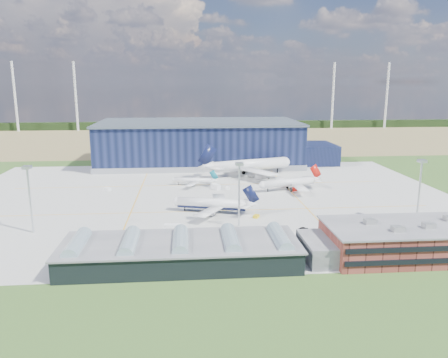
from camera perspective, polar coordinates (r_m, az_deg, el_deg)
ground at (r=182.06m, az=-2.30°, el=-3.31°), size 600.00×600.00×0.00m
apron at (r=191.68m, az=-2.44°, el=-2.48°), size 220.00×160.00×0.08m
farmland at (r=398.15m, az=-3.79°, el=5.36°), size 600.00×220.00×0.01m
treeline at (r=477.21m, az=-4.01°, el=7.04°), size 600.00×8.00×8.00m
horizon_dressing at (r=504.18m, az=-26.67°, el=9.49°), size 440.20×18.00×70.00m
hangar at (r=272.64m, az=-2.67°, el=4.51°), size 145.00×62.00×26.10m
ops_building at (r=138.48m, az=22.55°, el=-7.39°), size 46.00×23.00×10.90m
glass_concourse at (r=123.85m, az=-4.02°, el=-9.31°), size 78.00×23.00×8.60m
light_mast_west at (r=157.85m, az=-24.12°, el=-1.12°), size 2.60×2.60×23.00m
light_mast_center at (r=150.02m, az=2.00°, el=-0.67°), size 2.60×2.60×23.00m
light_mast_east at (r=170.41m, az=24.25°, el=-0.18°), size 2.60×2.60×23.00m
airliner_navy at (r=169.05m, az=-1.63°, el=-2.55°), size 43.25×42.74×11.41m
airliner_red at (r=206.48m, az=8.39°, el=0.06°), size 42.02×41.52×11.06m
airliner_widebody at (r=235.95m, az=3.36°, el=2.60°), size 68.79×68.00×18.02m
airliner_regional at (r=214.29m, az=-4.08°, el=0.17°), size 27.85×27.45×7.72m
gse_tug_a at (r=151.64m, az=-6.33°, el=-6.39°), size 2.92×3.83×1.41m
gse_tug_b at (r=164.29m, az=4.23°, el=-4.89°), size 2.83×3.16×1.14m
gse_van_a at (r=150.37m, az=-6.74°, el=-6.35°), size 5.91×3.07×2.48m
gse_cart_a at (r=207.12m, az=0.49°, el=-1.17°), size 2.51×3.05×1.14m
gse_van_b at (r=206.58m, az=-1.08°, el=-1.02°), size 4.85×5.84×2.45m
gse_tug_c at (r=238.57m, az=5.68°, el=0.62°), size 1.88×2.96×1.28m
gse_cart_b at (r=211.52m, az=-14.96°, el=-1.28°), size 3.79×3.73×1.38m
gse_van_c at (r=139.91m, az=5.38°, el=-7.81°), size 5.47×4.22×2.37m
airstair at (r=140.55m, az=-14.05°, el=-7.79°), size 3.86×6.01×3.58m
car_a at (r=166.42m, az=26.63°, el=-6.02°), size 3.49×2.25×1.10m
car_b at (r=152.21m, az=10.42°, el=-6.48°), size 4.05×2.10×1.27m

